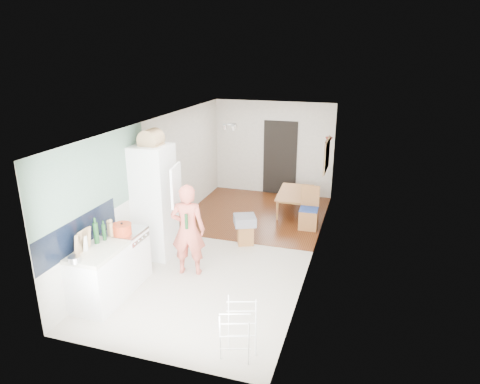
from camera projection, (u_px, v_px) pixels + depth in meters
The scene contains 32 objects.
room_shell at pixel (232, 187), 8.25m from camera, with size 3.20×7.00×2.50m, color silver, non-canonical shape.
floor at pixel (232, 246), 8.64m from camera, with size 3.20×7.00×0.01m, color beige.
wood_floor_overlay at pixel (256, 213), 10.32m from camera, with size 3.20×3.30×0.01m, color #553014.
sage_wall_panel at pixel (96, 179), 6.69m from camera, with size 0.02×3.00×1.30m, color slate.
tile_splashback at pixel (79, 233), 6.41m from camera, with size 0.02×1.90×0.50m, color black.
doorway_recess at pixel (280, 158), 11.42m from camera, with size 0.90×0.04×2.00m, color black.
base_cabinet at pixel (100, 279), 6.56m from camera, with size 0.60×0.90×0.86m, color white.
worktop at pixel (97, 252), 6.42m from camera, with size 0.62×0.92×0.06m, color beige.
range_cooker at pixel (126, 257), 7.24m from camera, with size 0.60×0.60×0.88m, color white.
cooker_top at pixel (124, 232), 7.09m from camera, with size 0.60×0.60×0.04m, color #B6B6B8.
fridge_housing at pixel (154, 202), 7.95m from camera, with size 0.66×0.66×2.15m, color white.
fridge_door at pixel (176, 185), 7.36m from camera, with size 0.56×0.04×0.70m, color white.
fridge_interior at pixel (168, 179), 7.71m from camera, with size 0.02×0.52×0.66m, color white.
pinboard at pixel (327, 155), 9.43m from camera, with size 0.03×0.90×0.70m, color tan.
pinboard_frame at pixel (326, 155), 9.43m from camera, with size 0.01×0.94×0.74m, color olive.
wall_sconce at pixel (329, 140), 9.96m from camera, with size 0.18×0.18×0.16m, color maroon.
person at pixel (188, 222), 7.31m from camera, with size 0.71×0.46×1.94m, color #D35D4C.
dining_table at pixel (296, 204), 10.35m from camera, with size 1.22×0.68×0.43m, color olive.
dining_chair at pixel (309, 209), 9.32m from camera, with size 0.40×0.40×0.94m, color olive, non-canonical shape.
stool at pixel (245, 234), 8.68m from camera, with size 0.31×0.31×0.41m, color olive, non-canonical shape.
grey_drape at pixel (245, 220), 8.59m from camera, with size 0.42×0.42×0.19m, color slate.
drying_rack at pixel (238, 332), 5.40m from camera, with size 0.39×0.35×0.76m, color white, non-canonical shape.
bread_bin at pixel (151, 139), 7.59m from camera, with size 0.39×0.37×0.21m, color tan, non-canonical shape.
red_casserole at pixel (122, 229), 6.91m from camera, with size 0.31×0.31×0.18m, color #C33C1C.
steel_pan at pixel (74, 259), 6.02m from camera, with size 0.18×0.18×0.09m, color #B6B6B8.
held_bottle at pixel (186, 221), 7.12m from camera, with size 0.06×0.06×0.26m, color #16401C.
bottle_a at pixel (96, 233), 6.58m from camera, with size 0.08×0.08×0.34m, color #16401C.
bottle_b at pixel (104, 232), 6.70m from camera, with size 0.06×0.06×0.26m, color #16401C.
bottle_c at pixel (84, 243), 6.35m from camera, with size 0.10×0.10×0.24m, color silver.
pepper_mill_front at pixel (111, 230), 6.83m from camera, with size 0.06×0.06×0.23m, color tan.
pepper_mill_back at pixel (109, 229), 6.89m from camera, with size 0.06×0.06×0.20m, color tan.
chopping_boards at pixel (82, 241), 6.28m from camera, with size 0.04×0.26×0.36m, color tan, non-canonical shape.
Camera 1 is at (2.47, -7.45, 3.78)m, focal length 32.00 mm.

